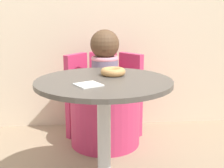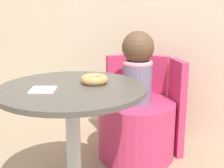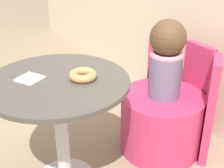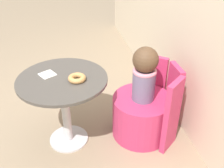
% 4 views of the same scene
% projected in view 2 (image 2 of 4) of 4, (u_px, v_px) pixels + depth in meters
% --- Properties ---
extents(round_table, '(0.75, 0.75, 0.68)m').
position_uv_depth(round_table, '(73.00, 115.00, 1.60)').
color(round_table, silver).
rests_on(round_table, ground_plane).
extents(tub_chair, '(0.55, 0.55, 0.41)m').
position_uv_depth(tub_chair, '(136.00, 129.00, 2.25)').
color(tub_chair, '#C63360').
rests_on(tub_chair, ground_plane).
extents(booth_backrest, '(0.64, 0.24, 0.70)m').
position_uv_depth(booth_backrest, '(149.00, 101.00, 2.40)').
color(booth_backrest, '#C63360').
rests_on(booth_backrest, ground_plane).
extents(child_figure, '(0.22, 0.22, 0.50)m').
position_uv_depth(child_figure, '(138.00, 66.00, 2.13)').
color(child_figure, slate).
rests_on(child_figure, tub_chair).
extents(donut, '(0.14, 0.14, 0.04)m').
position_uv_depth(donut, '(94.00, 79.00, 1.63)').
color(donut, tan).
rests_on(donut, round_table).
extents(paper_napkin, '(0.16, 0.16, 0.01)m').
position_uv_depth(paper_napkin, '(43.00, 90.00, 1.50)').
color(paper_napkin, white).
rests_on(paper_napkin, round_table).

